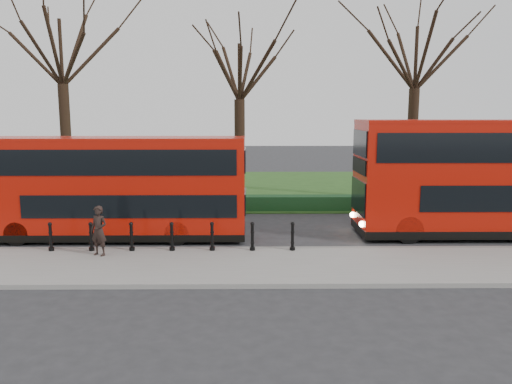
{
  "coord_description": "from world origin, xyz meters",
  "views": [
    {
      "loc": [
        2.65,
        -18.92,
        5.07
      ],
      "look_at": [
        2.85,
        0.5,
        2.0
      ],
      "focal_mm": 35.0,
      "sensor_mm": 36.0,
      "label": 1
    }
  ],
  "objects_px": {
    "bus_rear": "(505,178)",
    "pedestrian": "(99,231)",
    "bus_lead": "(117,188)",
    "bollard_row": "(172,237)"
  },
  "relations": [
    {
      "from": "bus_rear",
      "to": "bus_lead",
      "type": "bearing_deg",
      "value": -178.76
    },
    {
      "from": "bollard_row",
      "to": "pedestrian",
      "type": "xyz_separation_m",
      "value": [
        -2.43,
        -0.6,
        0.38
      ]
    },
    {
      "from": "bus_lead",
      "to": "pedestrian",
      "type": "xyz_separation_m",
      "value": [
        0.12,
        -2.95,
        -1.05
      ]
    },
    {
      "from": "pedestrian",
      "to": "bollard_row",
      "type": "bearing_deg",
      "value": 36.55
    },
    {
      "from": "bus_rear",
      "to": "pedestrian",
      "type": "distance_m",
      "value": 16.16
    },
    {
      "from": "bus_lead",
      "to": "bus_rear",
      "type": "bearing_deg",
      "value": 1.24
    },
    {
      "from": "bus_lead",
      "to": "pedestrian",
      "type": "distance_m",
      "value": 3.13
    },
    {
      "from": "bus_rear",
      "to": "pedestrian",
      "type": "bearing_deg",
      "value": -168.2
    },
    {
      "from": "bollard_row",
      "to": "bus_rear",
      "type": "relative_size",
      "value": 0.74
    },
    {
      "from": "bus_lead",
      "to": "pedestrian",
      "type": "relative_size",
      "value": 5.9
    }
  ]
}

